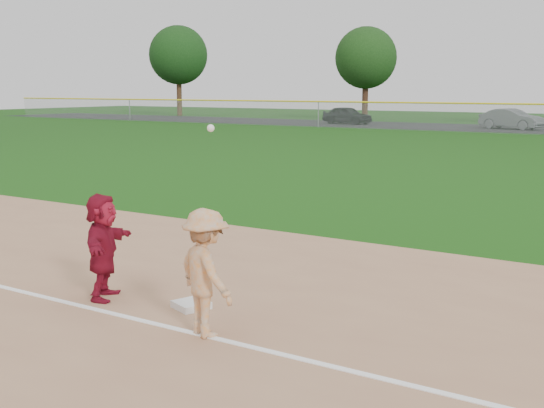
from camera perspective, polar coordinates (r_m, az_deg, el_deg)
The scene contains 9 objects.
ground at distance 9.46m, azimuth -4.91°, elevation -9.09°, with size 160.00×160.00×0.00m, color #15470D.
foul_line at distance 8.87m, azimuth -8.08°, elevation -10.29°, with size 60.00×0.10×0.01m, color white.
first_base at distance 9.63m, azimuth -6.77°, elevation -8.37°, with size 0.42×0.42×0.10m, color silver.
base_runner at distance 10.11m, azimuth -13.96°, elevation -3.46°, with size 1.43×0.46×1.54m, color maroon.
car_left at distance 58.97m, azimuth 6.31°, elevation 7.41°, with size 1.76×4.38×1.49m, color black.
car_mid at distance 54.13m, azimuth 19.39°, elevation 6.74°, with size 1.60×4.60×1.51m, color slate.
first_base_play at distance 8.39m, azimuth -5.56°, elevation -5.74°, with size 1.17×0.96×2.57m.
tree_0 at distance 77.15m, azimuth -7.84°, elevation 12.23°, with size 6.40×6.40×9.81m.
tree_1 at distance 66.15m, azimuth 7.87°, elevation 12.01°, with size 5.80×5.80×8.75m.
Camera 1 is at (5.44, -7.12, 3.04)m, focal length 45.00 mm.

